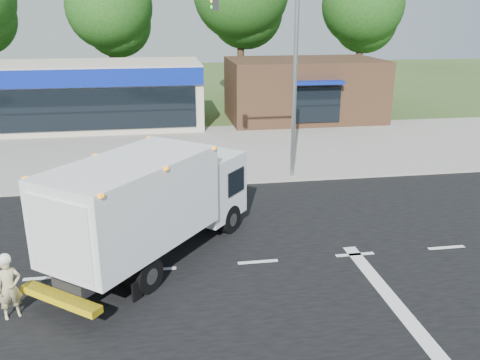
# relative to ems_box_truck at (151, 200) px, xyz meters

# --- Properties ---
(ground) EXTENTS (120.00, 120.00, 0.00)m
(ground) POSITION_rel_ems_box_truck_xyz_m (3.01, -0.67, -1.90)
(ground) COLOR #385123
(ground) RESTS_ON ground
(road_asphalt) EXTENTS (60.00, 14.00, 0.02)m
(road_asphalt) POSITION_rel_ems_box_truck_xyz_m (3.01, -0.67, -1.89)
(road_asphalt) COLOR black
(road_asphalt) RESTS_ON ground
(sidewalk) EXTENTS (60.00, 2.40, 0.12)m
(sidewalk) POSITION_rel_ems_box_truck_xyz_m (3.01, 7.53, -1.84)
(sidewalk) COLOR gray
(sidewalk) RESTS_ON ground
(parking_apron) EXTENTS (60.00, 9.00, 0.02)m
(parking_apron) POSITION_rel_ems_box_truck_xyz_m (3.01, 13.33, -1.89)
(parking_apron) COLOR gray
(parking_apron) RESTS_ON ground
(lane_markings) EXTENTS (55.20, 7.00, 0.01)m
(lane_markings) POSITION_rel_ems_box_truck_xyz_m (4.36, -2.02, -1.88)
(lane_markings) COLOR silver
(lane_markings) RESTS_ON road_asphalt
(ems_box_truck) EXTENTS (6.41, 7.23, 3.29)m
(ems_box_truck) POSITION_rel_ems_box_truck_xyz_m (0.00, 0.00, 0.00)
(ems_box_truck) COLOR black
(ems_box_truck) RESTS_ON ground
(emergency_worker) EXTENTS (0.68, 0.59, 1.69)m
(emergency_worker) POSITION_rel_ems_box_truck_xyz_m (-3.38, -2.48, -1.06)
(emergency_worker) COLOR tan
(emergency_worker) RESTS_ON ground
(retail_strip_mall) EXTENTS (18.00, 6.20, 4.00)m
(retail_strip_mall) POSITION_rel_ems_box_truck_xyz_m (-5.99, 19.26, 0.12)
(retail_strip_mall) COLOR #BCB09C
(retail_strip_mall) RESTS_ON ground
(brown_storefront) EXTENTS (10.00, 6.70, 4.00)m
(brown_storefront) POSITION_rel_ems_box_truck_xyz_m (10.01, 19.32, 0.10)
(brown_storefront) COLOR #382316
(brown_storefront) RESTS_ON ground
(traffic_signal_pole) EXTENTS (3.51, 0.25, 8.00)m
(traffic_signal_pole) POSITION_rel_ems_box_truck_xyz_m (5.36, 6.93, 3.03)
(traffic_signal_pole) COLOR gray
(traffic_signal_pole) RESTS_ON ground
(background_trees) EXTENTS (36.77, 7.39, 12.10)m
(background_trees) POSITION_rel_ems_box_truck_xyz_m (2.16, 27.50, 5.48)
(background_trees) COLOR #332114
(background_trees) RESTS_ON ground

